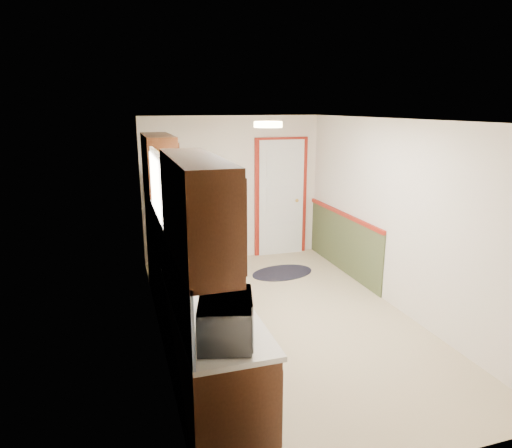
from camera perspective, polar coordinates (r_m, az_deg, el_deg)
room_shell at (r=5.34m, az=3.79°, el=-0.11°), size 3.20×5.20×2.52m
kitchen_run at (r=4.89m, az=-8.76°, el=-6.47°), size 0.63×4.00×2.20m
back_wall_trim at (r=7.76m, az=4.76°, el=2.16°), size 1.12×2.30×2.08m
ceiling_fixture at (r=4.88m, az=1.52°, el=12.34°), size 0.30×0.30×0.06m
microwave at (r=3.27m, az=-3.80°, el=-11.26°), size 0.43×0.61×0.38m
refrigerator at (r=6.91m, az=-9.70°, el=-0.04°), size 0.70×0.70×1.67m
rug at (r=7.22m, az=3.31°, el=-6.08°), size 1.10×0.81×0.01m
cooktop at (r=6.29m, az=-10.54°, el=-0.41°), size 0.47×0.56×0.02m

